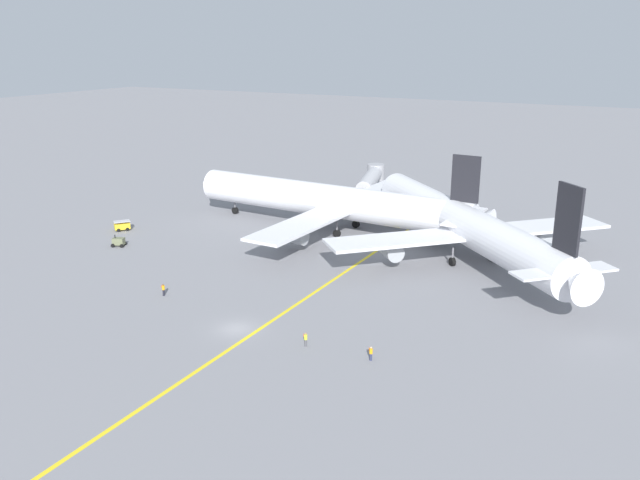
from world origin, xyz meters
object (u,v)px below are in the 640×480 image
object	(u,v)px
airliner_at_gate_left	(331,202)
jet_bridge	(371,178)
pushback_tug	(380,201)
ground_crew_ramp_agent_by_cones	(371,353)
airliner_being_pushed	(465,224)
ground_crew_wing_walker_right	(306,339)
gse_gpu_cart_small	(119,242)
ground_crew_marshaller_foreground	(163,290)
gse_baggage_cart_near_cluster	(122,226)

from	to	relation	value
airliner_at_gate_left	jet_bridge	bearing A→B (deg)	98.98
pushback_tug	ground_crew_ramp_agent_by_cones	distance (m)	65.85
airliner_being_pushed	jet_bridge	bearing A→B (deg)	132.92
jet_bridge	ground_crew_wing_walker_right	bearing A→B (deg)	-71.83
jet_bridge	airliner_at_gate_left	bearing A→B (deg)	-81.02
airliner_at_gate_left	gse_gpu_cart_small	size ratio (longest dim) A/B	22.67
airliner_at_gate_left	gse_gpu_cart_small	bearing A→B (deg)	-136.35
ground_crew_wing_walker_right	jet_bridge	world-z (taller)	jet_bridge
ground_crew_marshaller_foreground	gse_baggage_cart_near_cluster	bearing A→B (deg)	143.00
gse_gpu_cart_small	ground_crew_wing_walker_right	xyz separation A→B (m)	(44.33, -17.28, 0.05)
jet_bridge	ground_crew_ramp_agent_by_cones	bearing A→B (deg)	-66.25
pushback_tug	ground_crew_marshaller_foreground	world-z (taller)	pushback_tug
ground_crew_wing_walker_right	jet_bridge	size ratio (longest dim) A/B	0.08
airliner_at_gate_left	gse_gpu_cart_small	distance (m)	36.07
gse_baggage_cart_near_cluster	gse_gpu_cart_small	world-z (taller)	gse_gpu_cart_small
airliner_at_gate_left	jet_bridge	xyz separation A→B (m)	(-4.31, 27.24, -1.31)
ground_crew_marshaller_foreground	airliner_being_pushed	bearing A→B (deg)	48.37
airliner_being_pushed	ground_crew_wing_walker_right	bearing A→B (deg)	-99.58
gse_baggage_cart_near_cluster	gse_gpu_cart_small	xyz separation A→B (m)	(6.17, -7.16, -0.07)
airliner_being_pushed	ground_crew_marshaller_foreground	xyz separation A→B (m)	(-30.00, -33.75, -4.40)
gse_gpu_cart_small	ground_crew_ramp_agent_by_cones	xyz separation A→B (m)	(51.92, -16.93, 0.01)
ground_crew_marshaller_foreground	ground_crew_ramp_agent_by_cones	bearing A→B (deg)	-6.98
pushback_tug	ground_crew_wing_walker_right	distance (m)	63.71
airliner_being_pushed	ground_crew_wing_walker_right	xyz separation A→B (m)	(-6.40, -37.92, -4.41)
ground_crew_wing_walker_right	ground_crew_ramp_agent_by_cones	bearing A→B (deg)	2.63
gse_baggage_cart_near_cluster	jet_bridge	distance (m)	52.80
airliner_at_gate_left	ground_crew_ramp_agent_by_cones	size ratio (longest dim) A/B	36.98
ground_crew_wing_walker_right	jet_bridge	distance (m)	72.94
airliner_at_gate_left	gse_baggage_cart_near_cluster	size ratio (longest dim) A/B	18.48
gse_gpu_cart_small	jet_bridge	distance (m)	56.36
airliner_being_pushed	gse_gpu_cart_small	bearing A→B (deg)	-157.86
ground_crew_ramp_agent_by_cones	jet_bridge	size ratio (longest dim) A/B	0.08
gse_baggage_cart_near_cluster	gse_gpu_cart_small	size ratio (longest dim) A/B	1.23
ground_crew_wing_walker_right	ground_crew_marshaller_foreground	bearing A→B (deg)	169.98
airliner_at_gate_left	pushback_tug	xyz separation A→B (m)	(1.14, 19.32, -3.92)
pushback_tug	jet_bridge	size ratio (longest dim) A/B	0.39
pushback_tug	gse_gpu_cart_small	bearing A→B (deg)	-121.56
pushback_tug	gse_gpu_cart_small	distance (m)	51.69
jet_bridge	pushback_tug	bearing A→B (deg)	-55.51
gse_baggage_cart_near_cluster	gse_gpu_cart_small	bearing A→B (deg)	-49.25
ground_crew_wing_walker_right	airliner_being_pushed	bearing A→B (deg)	80.42
pushback_tug	gse_baggage_cart_near_cluster	xyz separation A→B (m)	(-33.23, -36.88, -0.32)
airliner_being_pushed	ground_crew_marshaller_foreground	size ratio (longest dim) A/B	27.14
airliner_being_pushed	ground_crew_ramp_agent_by_cones	bearing A→B (deg)	-88.20
airliner_being_pushed	ground_crew_ramp_agent_by_cones	xyz separation A→B (m)	(1.18, -37.57, -4.45)
gse_gpu_cart_small	jet_bridge	size ratio (longest dim) A/B	0.13
airliner_being_pushed	ground_crew_marshaller_foreground	distance (m)	45.37
ground_crew_ramp_agent_by_cones	jet_bridge	bearing A→B (deg)	113.75
gse_baggage_cart_near_cluster	ground_crew_marshaller_foreground	distance (m)	33.69
gse_baggage_cart_near_cluster	jet_bridge	world-z (taller)	jet_bridge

